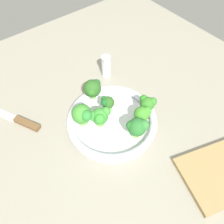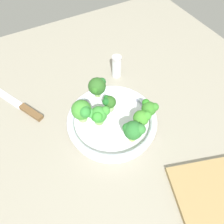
% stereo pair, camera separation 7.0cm
% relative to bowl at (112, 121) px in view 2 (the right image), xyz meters
% --- Properties ---
extents(ground_plane, '(1.30, 1.30, 0.03)m').
position_rel_bowl_xyz_m(ground_plane, '(0.03, 0.03, -0.03)').
color(ground_plane, gray).
extents(bowl, '(0.29, 0.29, 0.04)m').
position_rel_bowl_xyz_m(bowl, '(0.00, 0.00, 0.00)').
color(bowl, silver).
rests_on(bowl, ground_plane).
extents(broccoli_floret_0, '(0.06, 0.07, 0.08)m').
position_rel_bowl_xyz_m(broccoli_floret_0, '(-0.08, 0.04, 0.07)').
color(broccoli_floret_0, '#8FD066').
rests_on(broccoli_floret_0, bowl).
extents(broccoli_floret_1, '(0.05, 0.05, 0.06)m').
position_rel_bowl_xyz_m(broccoli_floret_1, '(0.10, -0.05, 0.06)').
color(broccoli_floret_1, '#9AC864').
rests_on(broccoli_floret_1, bowl).
extents(broccoli_floret_2, '(0.05, 0.05, 0.06)m').
position_rel_bowl_xyz_m(broccoli_floret_2, '(0.07, -0.07, 0.05)').
color(broccoli_floret_2, '#8ABD5E').
rests_on(broccoli_floret_2, bowl).
extents(broccoli_floret_3, '(0.07, 0.06, 0.07)m').
position_rel_bowl_xyz_m(broccoli_floret_3, '(-0.04, 0.00, 0.06)').
color(broccoli_floret_3, '#76BE4F').
rests_on(broccoli_floret_3, bowl).
extents(broccoli_floret_4, '(0.05, 0.04, 0.06)m').
position_rel_bowl_xyz_m(broccoli_floret_4, '(0.01, 0.03, 0.05)').
color(broccoli_floret_4, '#8FCB70').
rests_on(broccoli_floret_4, bowl).
extents(broccoli_floret_5, '(0.06, 0.06, 0.07)m').
position_rel_bowl_xyz_m(broccoli_floret_5, '(0.02, -0.10, 0.07)').
color(broccoli_floret_5, '#A0DB62').
rests_on(broccoli_floret_5, bowl).
extents(broccoli_floret_6, '(0.06, 0.06, 0.07)m').
position_rel_bowl_xyz_m(broccoli_floret_6, '(0.00, 0.11, 0.06)').
color(broccoli_floret_6, '#88B65A').
rests_on(broccoli_floret_6, bowl).
extents(knife, '(0.14, 0.25, 0.01)m').
position_rel_bowl_xyz_m(knife, '(-0.24, 0.22, -0.02)').
color(knife, silver).
rests_on(knife, ground_plane).
extents(cutting_board, '(0.26, 0.23, 0.02)m').
position_rel_bowl_xyz_m(cutting_board, '(0.14, -0.33, -0.01)').
color(cutting_board, '#967B4B').
rests_on(cutting_board, ground_plane).
extents(pepper_shaker, '(0.04, 0.04, 0.09)m').
position_rel_bowl_xyz_m(pepper_shaker, '(0.13, 0.20, 0.03)').
color(pepper_shaker, silver).
rests_on(pepper_shaker, ground_plane).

